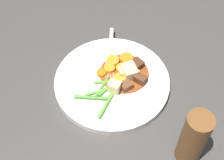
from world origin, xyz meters
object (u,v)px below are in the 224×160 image
Objects in this scene: potato_chunk_2 at (124,72)px; meat_chunk_1 at (137,65)px; fork at (111,53)px; carrot_slice_5 at (126,58)px; carrot_slice_4 at (120,79)px; carrot_slice_1 at (102,72)px; carrot_slice_3 at (127,67)px; carrot_slice_7 at (113,61)px; meat_chunk_0 at (140,79)px; carrot_slice_6 at (109,69)px; dinner_plate at (112,82)px; pepper_mill at (193,139)px; potato_chunk_0 at (114,87)px; meat_chunk_2 at (126,86)px; carrot_slice_0 at (120,68)px; potato_chunk_1 at (129,72)px; carrot_slice_2 at (134,72)px.

meat_chunk_1 is (0.04, -0.01, 0.00)m from potato_chunk_2.
carrot_slice_5 is at bearing -81.90° from fork.
potato_chunk_2 is (0.02, 0.00, 0.01)m from carrot_slice_4.
carrot_slice_1 is at bearing -162.12° from fork.
potato_chunk_2 is 0.04m from meat_chunk_1.
carrot_slice_7 is (-0.01, 0.04, 0.00)m from carrot_slice_3.
carrot_slice_4 is 0.05m from meat_chunk_0.
carrot_slice_7 is at bearing 16.68° from carrot_slice_6.
pepper_mill is at bearing -104.13° from dinner_plate.
meat_chunk_0 is (0.03, -0.04, 0.01)m from carrot_slice_4.
carrot_slice_6 is at bearing -26.23° from carrot_slice_1.
pepper_mill is at bearing -121.30° from meat_chunk_1.
potato_chunk_0 is 1.07× the size of meat_chunk_2.
carrot_slice_6 is 0.07m from meat_chunk_2.
carrot_slice_1 is at bearing 141.23° from carrot_slice_3.
pepper_mill is at bearing -100.10° from potato_chunk_0.
carrot_slice_0 is 1.05× the size of meat_chunk_2.
carrot_slice_3 is (0.05, -0.04, 0.00)m from carrot_slice_1.
carrot_slice_1 is 0.16× the size of pepper_mill.
carrot_slice_0 is at bearing 60.94° from potato_chunk_2.
carrot_slice_7 is at bearing 111.12° from meat_chunk_1.
carrot_slice_4 is 0.23× the size of pepper_mill.
carrot_slice_7 reaches higher than fork.
potato_chunk_1 reaches higher than carrot_slice_0.
carrot_slice_2 is at bearing -76.79° from carrot_slice_0.
pepper_mill reaches higher than carrot_slice_5.
meat_chunk_2 is at bearing -149.35° from carrot_slice_3.
pepper_mill is at bearing -114.30° from potato_chunk_1.
carrot_slice_1 is 0.07m from potato_chunk_1.
carrot_slice_2 reaches higher than fork.
fork is (0.03, 0.08, -0.01)m from potato_chunk_1.
carrot_slice_0 is 0.05m from carrot_slice_1.
pepper_mill is (-0.13, -0.30, 0.06)m from fork.
meat_chunk_2 is (-0.08, -0.05, 0.00)m from carrot_slice_5.
potato_chunk_0 is at bearing -170.22° from carrot_slice_3.
carrot_slice_0 is 0.87× the size of carrot_slice_3.
dinner_plate is at bearing -173.87° from carrot_slice_5.
meat_chunk_0 is (0.00, -0.05, 0.00)m from potato_chunk_2.
carrot_slice_1 is at bearing 85.30° from dinner_plate.
dinner_plate is 10.15× the size of carrot_slice_2.
potato_chunk_1 is 1.40× the size of meat_chunk_0.
meat_chunk_1 reaches higher than meat_chunk_2.
dinner_plate is at bearing -146.63° from carrot_slice_7.
carrot_slice_2 is 1.02× the size of carrot_slice_6.
potato_chunk_2 is 0.91× the size of meat_chunk_2.
carrot_slice_5 is 1.23× the size of potato_chunk_0.
potato_chunk_1 is 0.26× the size of fork.
fork is (0.03, 0.05, -0.00)m from carrot_slice_0.
meat_chunk_0 reaches higher than carrot_slice_4.
potato_chunk_2 is 0.08m from fork.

